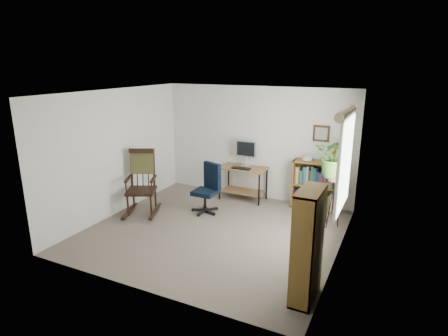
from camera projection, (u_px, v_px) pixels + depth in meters
The scene contains 18 objects.
floor at pixel (214, 231), 6.60m from camera, with size 4.20×4.00×0.00m, color slate.
ceiling at pixel (213, 93), 5.95m from camera, with size 4.20×4.00×0.00m, color white.
wall_back at pixel (257, 143), 8.01m from camera, with size 4.20×0.00×2.40m, color silver.
wall_front at pixel (138, 204), 4.55m from camera, with size 4.20×0.00×2.40m, color silver.
wall_left at pixel (116, 153), 7.16m from camera, with size 0.00×4.00×2.40m, color silver.
wall_right at pixel (343, 182), 5.40m from camera, with size 0.00×4.00×2.40m, color silver.
window at pixel (344, 164), 5.62m from camera, with size 0.12×1.20×1.50m, color white, non-canonical shape.
desk at pixel (243, 183), 8.05m from camera, with size 0.99×0.54×0.71m, color olive, non-canonical shape.
monitor at pixel (246, 153), 8.00m from camera, with size 0.46×0.16×0.56m, color #ADADB1, non-canonical shape.
keyboard at pixel (241, 168), 7.85m from camera, with size 0.40×0.15×0.03m, color black.
office_chair at pixel (205, 188), 7.29m from camera, with size 0.54×0.54×0.99m, color black, non-canonical shape.
rocking_chair at pixel (141, 182), 7.20m from camera, with size 0.66×1.10×1.28m, color black, non-canonical shape.
low_bookshelf at pixel (316, 186), 7.48m from camera, with size 0.93×0.31×0.98m, color brown, non-canonical shape.
tall_bookshelf at pixel (308, 246), 4.54m from camera, with size 0.27×0.63×1.44m, color brown, non-canonical shape.
plant_stand at pixel (332, 200), 6.67m from camera, with size 0.28×0.28×1.01m, color black, non-canonical shape.
spider_plant at pixel (337, 136), 6.35m from camera, with size 1.69×1.88×1.46m, color #3A6D26.
potted_plant_small at pixel (333, 161), 7.22m from camera, with size 0.13×0.24×0.11m, color #3A6D26.
framed_picture at pixel (321, 134), 7.33m from camera, with size 0.32×0.04×0.32m, color black, non-canonical shape.
Camera 1 is at (2.80, -5.37, 2.86)m, focal length 30.00 mm.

